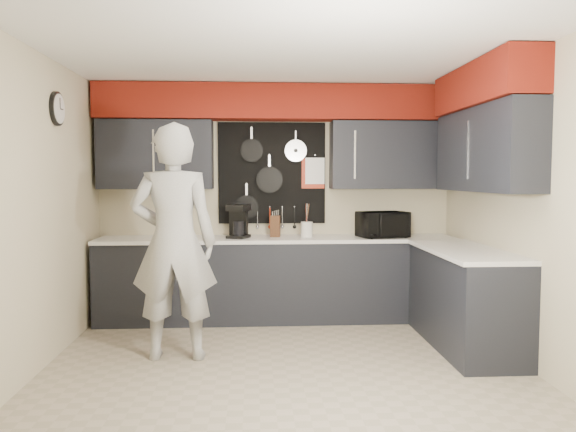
{
  "coord_description": "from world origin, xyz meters",
  "views": [
    {
      "loc": [
        -0.26,
        -4.69,
        1.58
      ],
      "look_at": [
        0.06,
        0.5,
        1.22
      ],
      "focal_mm": 35.0,
      "sensor_mm": 36.0,
      "label": 1
    }
  ],
  "objects": [
    {
      "name": "left_wall_assembly",
      "position": [
        -1.99,
        0.02,
        1.33
      ],
      "size": [
        0.05,
        3.5,
        2.6
      ],
      "color": "beige",
      "rests_on": "ground"
    },
    {
      "name": "right_wall_assembly",
      "position": [
        1.85,
        0.26,
        1.94
      ],
      "size": [
        0.36,
        3.5,
        2.6
      ],
      "color": "beige",
      "rests_on": "ground"
    },
    {
      "name": "person",
      "position": [
        -0.95,
        0.18,
        1.02
      ],
      "size": [
        0.75,
        0.49,
        2.04
      ],
      "primitive_type": "imported",
      "rotation": [
        0.0,
        0.0,
        3.14
      ],
      "color": "#B6B6B3",
      "rests_on": "ground"
    },
    {
      "name": "back_wall_assembly",
      "position": [
        0.01,
        1.6,
        2.01
      ],
      "size": [
        4.0,
        0.36,
        2.6
      ],
      "color": "beige",
      "rests_on": "ground"
    },
    {
      "name": "knife_block",
      "position": [
        -0.02,
        1.49,
        1.04
      ],
      "size": [
        0.12,
        0.12,
        0.23
      ],
      "primitive_type": "cube",
      "rotation": [
        0.0,
        0.0,
        -0.15
      ],
      "color": "#3C1E13",
      "rests_on": "base_cabinets"
    },
    {
      "name": "utensil_crock",
      "position": [
        0.32,
        1.45,
        1.0
      ],
      "size": [
        0.13,
        0.13,
        0.17
      ],
      "primitive_type": "cylinder",
      "color": "silver",
      "rests_on": "base_cabinets"
    },
    {
      "name": "coffee_maker",
      "position": [
        -0.43,
        1.42,
        1.11
      ],
      "size": [
        0.27,
        0.3,
        0.36
      ],
      "rotation": [
        0.0,
        0.0,
        -0.35
      ],
      "color": "black",
      "rests_on": "base_cabinets"
    },
    {
      "name": "microwave",
      "position": [
        1.15,
        1.36,
        1.06
      ],
      "size": [
        0.58,
        0.47,
        0.28
      ],
      "primitive_type": "imported",
      "rotation": [
        0.0,
        0.0,
        0.28
      ],
      "color": "black",
      "rests_on": "base_cabinets"
    },
    {
      "name": "base_cabinets",
      "position": [
        0.49,
        1.13,
        0.46
      ],
      "size": [
        3.95,
        2.2,
        0.92
      ],
      "color": "black",
      "rests_on": "ground"
    },
    {
      "name": "ground",
      "position": [
        0.0,
        0.0,
        0.0
      ],
      "size": [
        4.0,
        4.0,
        0.0
      ],
      "primitive_type": "plane",
      "color": "tan",
      "rests_on": "ground"
    }
  ]
}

